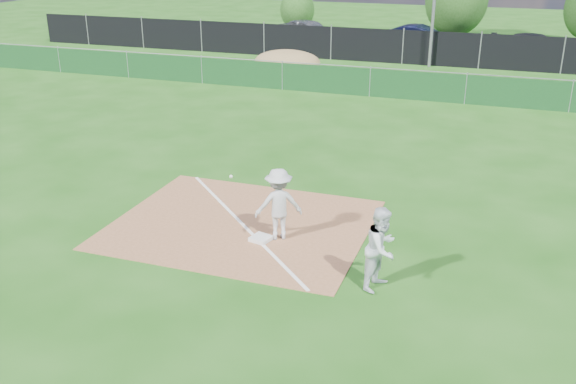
% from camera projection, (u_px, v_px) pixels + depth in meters
% --- Properties ---
extents(ground, '(90.00, 90.00, 0.00)m').
position_uv_depth(ground, '(339.00, 127.00, 23.34)').
color(ground, '#194E10').
rests_on(ground, ground).
extents(infield_dirt, '(6.00, 5.00, 0.02)m').
position_uv_depth(infield_dirt, '(242.00, 224.00, 15.46)').
color(infield_dirt, brown).
rests_on(infield_dirt, ground).
extents(foul_line, '(5.01, 5.01, 0.01)m').
position_uv_depth(foul_line, '(242.00, 223.00, 15.45)').
color(foul_line, white).
rests_on(foul_line, infield_dirt).
extents(green_fence, '(44.00, 0.05, 1.20)m').
position_uv_depth(green_fence, '(370.00, 83.00, 27.50)').
color(green_fence, '#0F3817').
rests_on(green_fence, ground).
extents(dirt_mound, '(3.38, 2.60, 1.17)m').
position_uv_depth(dirt_mound, '(287.00, 62.00, 32.10)').
color(dirt_mound, olive).
rests_on(dirt_mound, ground).
extents(black_fence, '(46.00, 0.04, 1.80)m').
position_uv_depth(black_fence, '(403.00, 47.00, 34.39)').
color(black_fence, black).
rests_on(black_fence, ground).
extents(parking_lot, '(46.00, 9.00, 0.01)m').
position_uv_depth(parking_lot, '(416.00, 49.00, 39.10)').
color(parking_lot, black).
rests_on(parking_lot, ground).
extents(first_base, '(0.52, 0.52, 0.09)m').
position_uv_depth(first_base, '(261.00, 238.00, 14.60)').
color(first_base, silver).
rests_on(first_base, infield_dirt).
extents(play_at_first, '(1.82, 1.07, 1.67)m').
position_uv_depth(play_at_first, '(279.00, 204.00, 14.43)').
color(play_at_first, silver).
rests_on(play_at_first, infield_dirt).
extents(runner, '(0.86, 0.98, 1.70)m').
position_uv_depth(runner, '(382.00, 248.00, 12.42)').
color(runner, silver).
rests_on(runner, ground).
extents(car_left, '(4.94, 3.60, 1.56)m').
position_uv_depth(car_left, '(309.00, 32.00, 40.64)').
color(car_left, '#9EA0A5').
rests_on(car_left, parking_lot).
extents(car_mid, '(4.73, 2.29, 1.49)m').
position_uv_depth(car_mid, '(420.00, 38.00, 38.27)').
color(car_mid, black).
rests_on(car_mid, parking_lot).
extents(car_right, '(5.24, 3.02, 1.43)m').
position_uv_depth(car_right, '(538.00, 47.00, 35.44)').
color(car_right, black).
rests_on(car_right, parking_lot).
extents(tree_left, '(2.46, 2.46, 2.91)m').
position_uv_depth(tree_left, '(297.00, 10.00, 45.95)').
color(tree_left, '#382316').
rests_on(tree_left, ground).
extents(tree_mid, '(4.09, 4.09, 4.85)m').
position_uv_depth(tree_mid, '(456.00, 0.00, 42.36)').
color(tree_mid, '#382316').
rests_on(tree_mid, ground).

